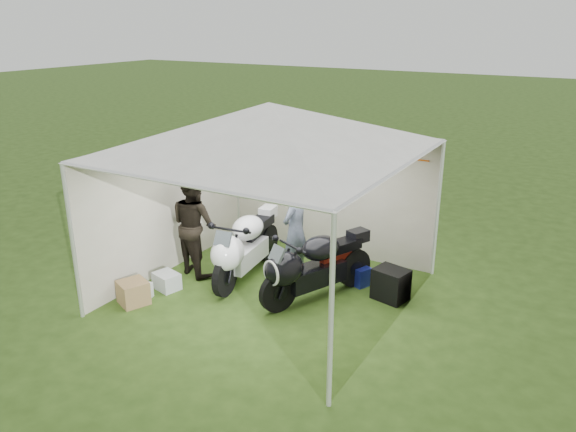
% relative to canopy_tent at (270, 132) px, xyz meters
% --- Properties ---
extents(ground, '(80.00, 80.00, 0.00)m').
position_rel_canopy_tent_xyz_m(ground, '(0.00, -0.03, -2.58)').
color(ground, '#294314').
rests_on(ground, ground).
extents(canopy_tent, '(5.66, 5.66, 3.00)m').
position_rel_canopy_tent_xyz_m(canopy_tent, '(0.00, 0.00, 0.00)').
color(canopy_tent, silver).
rests_on(canopy_tent, ground).
extents(motorcycle_white, '(0.65, 2.18, 1.07)m').
position_rel_canopy_tent_xyz_m(motorcycle_white, '(-0.66, 0.20, -1.98)').
color(motorcycle_white, black).
rests_on(motorcycle_white, ground).
extents(motorcycle_black, '(1.10, 1.98, 1.04)m').
position_rel_canopy_tent_xyz_m(motorcycle_black, '(0.65, 0.11, -2.00)').
color(motorcycle_black, black).
rests_on(motorcycle_black, ground).
extents(paddock_stand, '(0.49, 0.41, 0.31)m').
position_rel_canopy_tent_xyz_m(paddock_stand, '(1.04, 0.99, -2.42)').
color(paddock_stand, '#2330CC').
rests_on(paddock_stand, ground).
extents(person_dark_jacket, '(1.00, 0.87, 1.74)m').
position_rel_canopy_tent_xyz_m(person_dark_jacket, '(-1.52, 0.01, -1.71)').
color(person_dark_jacket, black).
rests_on(person_dark_jacket, ground).
extents(person_blue_jacket, '(0.44, 0.62, 1.59)m').
position_rel_canopy_tent_xyz_m(person_blue_jacket, '(-0.03, 0.82, -1.78)').
color(person_blue_jacket, slate).
rests_on(person_blue_jacket, ground).
extents(equipment_box, '(0.57, 0.50, 0.50)m').
position_rel_canopy_tent_xyz_m(equipment_box, '(1.70, 0.74, -2.33)').
color(equipment_box, black).
rests_on(equipment_box, ground).
extents(crate_0, '(0.47, 0.41, 0.27)m').
position_rel_canopy_tent_xyz_m(crate_0, '(-1.53, -0.73, -2.44)').
color(crate_0, '#B9BEC2').
rests_on(crate_0, ground).
extents(crate_1, '(0.53, 0.53, 0.36)m').
position_rel_canopy_tent_xyz_m(crate_1, '(-1.64, -1.36, -2.40)').
color(crate_1, olive).
rests_on(crate_1, ground).
extents(crate_2, '(0.39, 0.35, 0.24)m').
position_rel_canopy_tent_xyz_m(crate_2, '(-1.66, -1.20, -2.45)').
color(crate_2, silver).
rests_on(crate_2, ground).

